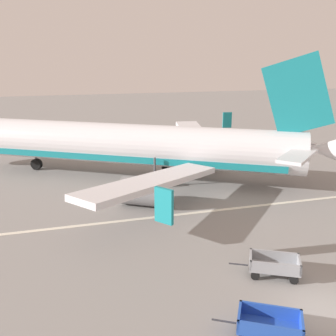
{
  "coord_description": "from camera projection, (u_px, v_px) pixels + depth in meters",
  "views": [
    {
      "loc": [
        -10.67,
        -12.25,
        10.79
      ],
      "look_at": [
        -2.92,
        14.78,
        2.8
      ],
      "focal_mm": 41.55,
      "sensor_mm": 36.0,
      "label": 1
    }
  ],
  "objects": [
    {
      "name": "ground_plane",
      "position": [
        324.0,
        312.0,
        17.1
      ],
      "size": [
        220.0,
        220.0,
        0.0
      ],
      "primitive_type": "plane",
      "color": "gray"
    },
    {
      "name": "apron_stripe",
      "position": [
        216.0,
        210.0,
        28.48
      ],
      "size": [
        120.0,
        0.36,
        0.01
      ],
      "primitive_type": "cube",
      "color": "silver",
      "rests_on": "ground"
    },
    {
      "name": "airplane",
      "position": [
        146.0,
        146.0,
        35.36
      ],
      "size": [
        34.1,
        28.42,
        11.34
      ],
      "color": "silver",
      "rests_on": "ground"
    },
    {
      "name": "baggage_cart_nearest",
      "position": [
        269.0,
        325.0,
        15.36
      ],
      "size": [
        3.44,
        2.47,
        1.07
      ],
      "color": "#234CB2",
      "rests_on": "ground"
    },
    {
      "name": "baggage_cart_second_in_row",
      "position": [
        274.0,
        265.0,
        19.8
      ],
      "size": [
        3.48,
        2.41,
        1.07
      ],
      "color": "gray",
      "rests_on": "ground"
    }
  ]
}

